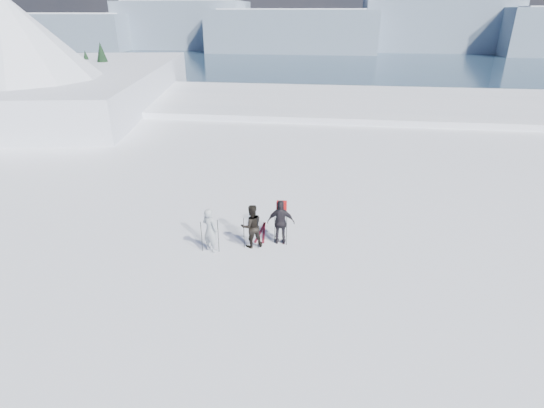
{
  "coord_description": "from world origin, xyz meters",
  "views": [
    {
      "loc": [
        0.27,
        -10.5,
        8.08
      ],
      "look_at": [
        -1.56,
        3.0,
        1.82
      ],
      "focal_mm": 28.0,
      "sensor_mm": 36.0,
      "label": 1
    }
  ],
  "objects_px": {
    "skier_grey": "(210,230)",
    "skis_loose": "(262,232)",
    "skier_pack": "(281,222)",
    "skier_dark": "(252,226)"
  },
  "relations": [
    {
      "from": "skier_grey",
      "to": "skier_dark",
      "type": "bearing_deg",
      "value": -132.22
    },
    {
      "from": "skier_grey",
      "to": "skier_pack",
      "type": "xyz_separation_m",
      "value": [
        2.48,
        0.89,
        0.03
      ]
    },
    {
      "from": "skier_dark",
      "to": "skis_loose",
      "type": "relative_size",
      "value": 0.99
    },
    {
      "from": "skier_pack",
      "to": "skis_loose",
      "type": "distance_m",
      "value": 1.4
    },
    {
      "from": "skier_grey",
      "to": "skis_loose",
      "type": "xyz_separation_m",
      "value": [
        1.65,
        1.6,
        -0.83
      ]
    },
    {
      "from": "skis_loose",
      "to": "skier_pack",
      "type": "bearing_deg",
      "value": -40.68
    },
    {
      "from": "skier_pack",
      "to": "skis_loose",
      "type": "relative_size",
      "value": 1.03
    },
    {
      "from": "skier_grey",
      "to": "skier_dark",
      "type": "xyz_separation_m",
      "value": [
        1.44,
        0.51,
        -0.01
      ]
    },
    {
      "from": "skier_pack",
      "to": "skier_grey",
      "type": "bearing_deg",
      "value": 17.61
    },
    {
      "from": "skier_grey",
      "to": "skis_loose",
      "type": "relative_size",
      "value": 1.0
    }
  ]
}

